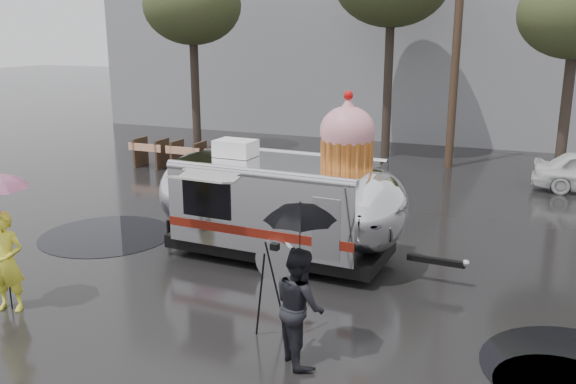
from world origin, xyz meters
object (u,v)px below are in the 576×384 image
at_px(person_left, 6,262).
at_px(tripod, 275,281).
at_px(airstream_trailer, 283,200).
at_px(person_right, 300,306).

bearing_deg(person_left, tripod, -3.44).
relative_size(airstream_trailer, person_right, 3.93).
height_order(airstream_trailer, person_right, airstream_trailer).
height_order(person_right, tripod, person_right).
bearing_deg(airstream_trailer, person_right, -61.35).
bearing_deg(airstream_trailer, tripod, -66.72).
height_order(airstream_trailer, person_left, airstream_trailer).
bearing_deg(person_right, person_left, 50.52).
xyz_separation_m(airstream_trailer, tripod, (1.18, -3.07, -0.37)).
distance_m(person_left, tripod, 4.59).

